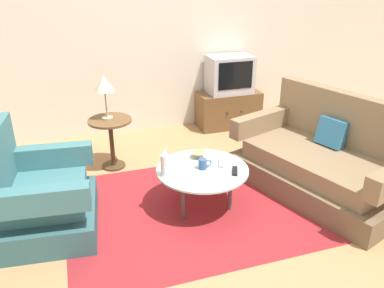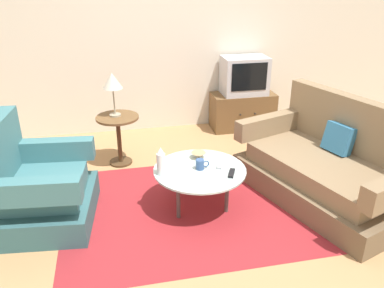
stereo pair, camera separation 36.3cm
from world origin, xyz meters
name	(u,v)px [view 2 (the right image)]	position (x,y,z in m)	size (l,w,h in m)	color
ground_plane	(199,210)	(0.00, 0.00, 0.00)	(16.00, 16.00, 0.00)	#AD7F51
back_wall	(162,30)	(0.00, 2.24, 1.35)	(9.00, 0.12, 2.70)	beige
area_rug	(199,206)	(0.02, 0.07, 0.00)	(2.54, 1.84, 0.00)	maroon
armchair	(37,189)	(-1.43, 0.15, 0.32)	(0.90, 0.99, 0.95)	#325C60
couch	(328,169)	(1.29, 0.00, 0.31)	(1.42, 1.90, 0.96)	brown
coffee_table	(200,172)	(0.02, 0.07, 0.38)	(0.86, 0.86, 0.40)	#B2C6C1
side_table	(118,130)	(-0.68, 1.16, 0.42)	(0.48, 0.48, 0.58)	brown
tv_stand	(243,111)	(1.07, 1.93, 0.25)	(0.87, 0.44, 0.50)	brown
television	(244,75)	(1.07, 1.94, 0.76)	(0.60, 0.41, 0.51)	#B7B7BC
table_lamp	(112,82)	(-0.70, 1.19, 0.97)	(0.22, 0.22, 0.49)	#9E937A
vase	(161,161)	(-0.34, 0.05, 0.53)	(0.08, 0.08, 0.26)	white
mug	(200,164)	(0.02, 0.07, 0.45)	(0.13, 0.08, 0.10)	#335184
bowl	(199,155)	(0.06, 0.30, 0.43)	(0.15, 0.15, 0.06)	tan
tv_remote_dark	(232,173)	(0.28, -0.08, 0.41)	(0.11, 0.16, 0.02)	black
tv_remote_silver	(220,164)	(0.22, 0.11, 0.41)	(0.10, 0.18, 0.02)	#B2B2B7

